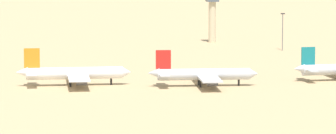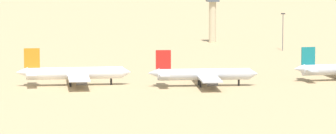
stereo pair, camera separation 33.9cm
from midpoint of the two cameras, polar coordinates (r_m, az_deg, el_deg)
name	(u,v)px [view 1 (the left image)]	position (r m, az deg, el deg)	size (l,w,h in m)	color
ground	(203,83)	(321.44, 1.97, -0.92)	(4000.00, 4000.00, 0.00)	tan
parked_jet_orange_2	(73,73)	(316.25, -5.43, -0.36)	(36.39, 30.61, 12.02)	white
parked_jet_red_3	(203,74)	(313.47, 1.96, -0.42)	(35.01, 29.60, 11.56)	silver
control_tower	(212,11)	(451.85, 2.51, 3.21)	(5.20, 5.20, 23.66)	#C6B793
light_pole_west	(283,29)	(420.53, 6.51, 2.17)	(1.80, 0.50, 15.68)	#59595E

